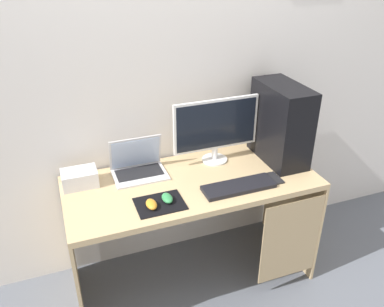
{
  "coord_description": "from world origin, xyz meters",
  "views": [
    {
      "loc": [
        -0.7,
        -1.88,
        2.01
      ],
      "look_at": [
        0.0,
        0.0,
        0.93
      ],
      "focal_mm": 37.38,
      "sensor_mm": 36.0,
      "label": 1
    }
  ],
  "objects_px": {
    "keyboard": "(239,187)",
    "mouse_left": "(167,198)",
    "mouse_right": "(151,204)",
    "cell_phone": "(274,178)",
    "pc_tower": "(281,123)",
    "monitor": "(216,128)",
    "projector": "(80,178)",
    "laptop": "(138,167)"
  },
  "relations": [
    {
      "from": "laptop",
      "to": "mouse_left",
      "type": "xyz_separation_m",
      "value": [
        0.07,
        -0.34,
        -0.02
      ]
    },
    {
      "from": "projector",
      "to": "mouse_left",
      "type": "height_order",
      "value": "projector"
    },
    {
      "from": "laptop",
      "to": "mouse_right",
      "type": "xyz_separation_m",
      "value": [
        -0.02,
        -0.37,
        -0.02
      ]
    },
    {
      "from": "cell_phone",
      "to": "laptop",
      "type": "bearing_deg",
      "value": 154.83
    },
    {
      "from": "cell_phone",
      "to": "keyboard",
      "type": "bearing_deg",
      "value": -175.78
    },
    {
      "from": "keyboard",
      "to": "cell_phone",
      "type": "relative_size",
      "value": 3.23
    },
    {
      "from": "cell_phone",
      "to": "monitor",
      "type": "bearing_deg",
      "value": 126.25
    },
    {
      "from": "monitor",
      "to": "cell_phone",
      "type": "relative_size",
      "value": 4.23
    },
    {
      "from": "mouse_left",
      "to": "mouse_right",
      "type": "bearing_deg",
      "value": -165.26
    },
    {
      "from": "mouse_left",
      "to": "cell_phone",
      "type": "distance_m",
      "value": 0.66
    },
    {
      "from": "projector",
      "to": "keyboard",
      "type": "height_order",
      "value": "projector"
    },
    {
      "from": "pc_tower",
      "to": "cell_phone",
      "type": "bearing_deg",
      "value": -124.63
    },
    {
      "from": "projector",
      "to": "keyboard",
      "type": "bearing_deg",
      "value": -22.77
    },
    {
      "from": "pc_tower",
      "to": "mouse_left",
      "type": "xyz_separation_m",
      "value": [
        -0.81,
        -0.22,
        -0.23
      ]
    },
    {
      "from": "projector",
      "to": "cell_phone",
      "type": "bearing_deg",
      "value": -17.19
    },
    {
      "from": "monitor",
      "to": "mouse_right",
      "type": "bearing_deg",
      "value": -146.01
    },
    {
      "from": "keyboard",
      "to": "mouse_left",
      "type": "height_order",
      "value": "mouse_left"
    },
    {
      "from": "laptop",
      "to": "mouse_left",
      "type": "relative_size",
      "value": 3.29
    },
    {
      "from": "pc_tower",
      "to": "projector",
      "type": "bearing_deg",
      "value": 174.68
    },
    {
      "from": "monitor",
      "to": "mouse_left",
      "type": "relative_size",
      "value": 5.73
    },
    {
      "from": "cell_phone",
      "to": "mouse_right",
      "type": "bearing_deg",
      "value": -178.27
    },
    {
      "from": "pc_tower",
      "to": "monitor",
      "type": "bearing_deg",
      "value": 164.79
    },
    {
      "from": "mouse_right",
      "to": "monitor",
      "type": "bearing_deg",
      "value": 33.99
    },
    {
      "from": "laptop",
      "to": "cell_phone",
      "type": "relative_size",
      "value": 2.43
    },
    {
      "from": "pc_tower",
      "to": "monitor",
      "type": "height_order",
      "value": "pc_tower"
    },
    {
      "from": "pc_tower",
      "to": "projector",
      "type": "distance_m",
      "value": 1.26
    },
    {
      "from": "laptop",
      "to": "monitor",
      "type": "bearing_deg",
      "value": -2.24
    },
    {
      "from": "mouse_left",
      "to": "cell_phone",
      "type": "relative_size",
      "value": 0.74
    },
    {
      "from": "keyboard",
      "to": "mouse_right",
      "type": "bearing_deg",
      "value": -179.44
    },
    {
      "from": "monitor",
      "to": "projector",
      "type": "xyz_separation_m",
      "value": [
        -0.84,
        0.01,
        -0.18
      ]
    },
    {
      "from": "monitor",
      "to": "keyboard",
      "type": "relative_size",
      "value": 1.31
    },
    {
      "from": "monitor",
      "to": "keyboard",
      "type": "height_order",
      "value": "monitor"
    },
    {
      "from": "keyboard",
      "to": "mouse_left",
      "type": "bearing_deg",
      "value": 177.27
    },
    {
      "from": "mouse_left",
      "to": "mouse_right",
      "type": "distance_m",
      "value": 0.1
    },
    {
      "from": "pc_tower",
      "to": "laptop",
      "type": "relative_size",
      "value": 1.56
    },
    {
      "from": "laptop",
      "to": "pc_tower",
      "type": "bearing_deg",
      "value": -8.06
    },
    {
      "from": "mouse_right",
      "to": "cell_phone",
      "type": "distance_m",
      "value": 0.76
    },
    {
      "from": "pc_tower",
      "to": "projector",
      "type": "relative_size",
      "value": 2.47
    },
    {
      "from": "pc_tower",
      "to": "cell_phone",
      "type": "xyz_separation_m",
      "value": [
        -0.15,
        -0.22,
        -0.24
      ]
    },
    {
      "from": "projector",
      "to": "mouse_left",
      "type": "bearing_deg",
      "value": -38.33
    },
    {
      "from": "laptop",
      "to": "projector",
      "type": "bearing_deg",
      "value": -178.25
    },
    {
      "from": "projector",
      "to": "pc_tower",
      "type": "bearing_deg",
      "value": -5.32
    }
  ]
}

